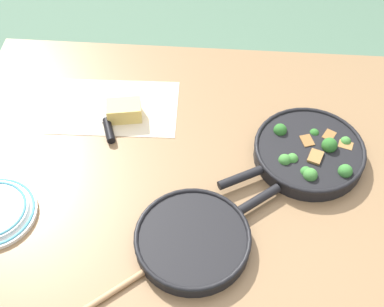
% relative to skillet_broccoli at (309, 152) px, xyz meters
% --- Properties ---
extents(ground_plane, '(14.00, 14.00, 0.00)m').
position_rel_skillet_broccoli_xyz_m(ground_plane, '(0.32, 0.02, -0.79)').
color(ground_plane, '#51755B').
extents(dining_table_red, '(1.33, 0.94, 0.77)m').
position_rel_skillet_broccoli_xyz_m(dining_table_red, '(0.32, 0.02, -0.10)').
color(dining_table_red, olive).
rests_on(dining_table_red, ground_plane).
extents(skillet_broccoli, '(0.40, 0.30, 0.07)m').
position_rel_skillet_broccoli_xyz_m(skillet_broccoli, '(0.00, 0.00, 0.00)').
color(skillet_broccoli, black).
rests_on(skillet_broccoli, dining_table_red).
extents(skillet_eggs, '(0.36, 0.32, 0.04)m').
position_rel_skillet_broccoli_xyz_m(skillet_eggs, '(0.29, 0.29, -0.00)').
color(skillet_eggs, black).
rests_on(skillet_eggs, dining_table_red).
extents(wooden_spoon, '(0.30, 0.26, 0.02)m').
position_rel_skillet_broccoli_xyz_m(wooden_spoon, '(0.41, 0.38, -0.02)').
color(wooden_spoon, tan).
rests_on(wooden_spoon, dining_table_red).
extents(parchment_sheet, '(0.39, 0.24, 0.00)m').
position_rel_skillet_broccoli_xyz_m(parchment_sheet, '(0.57, -0.16, -0.03)').
color(parchment_sheet, beige).
rests_on(parchment_sheet, dining_table_red).
extents(grater_knife, '(0.10, 0.23, 0.02)m').
position_rel_skillet_broccoli_xyz_m(grater_knife, '(0.57, -0.09, -0.02)').
color(grater_knife, silver).
rests_on(grater_knife, dining_table_red).
extents(cheese_block, '(0.11, 0.08, 0.05)m').
position_rel_skillet_broccoli_xyz_m(cheese_block, '(0.53, -0.12, -0.00)').
color(cheese_block, '#EACC66').
rests_on(cheese_block, dining_table_red).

